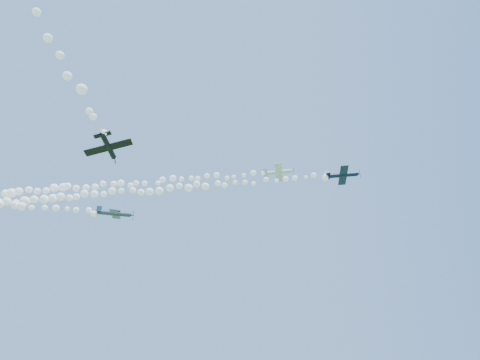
# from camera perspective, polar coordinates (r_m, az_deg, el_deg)

# --- Properties ---
(plane_white) EXTENTS (7.70, 7.98, 2.04)m
(plane_white) POSITION_cam_1_polar(r_m,az_deg,el_deg) (96.43, 5.51, 1.11)
(plane_white) COLOR white
(smoke_trail_white) EXTENTS (76.38, 4.41, 3.18)m
(smoke_trail_white) POSITION_cam_1_polar(r_m,az_deg,el_deg) (104.85, -17.14, -0.62)
(smoke_trail_white) COLOR white
(plane_navy) EXTENTS (7.86, 8.18, 2.32)m
(plane_navy) POSITION_cam_1_polar(r_m,az_deg,el_deg) (91.14, 14.43, 0.68)
(plane_navy) COLOR #0C1738
(smoke_trail_navy) EXTENTS (83.79, 3.40, 3.05)m
(smoke_trail_navy) POSITION_cam_1_polar(r_m,az_deg,el_deg) (95.89, -12.70, -1.45)
(smoke_trail_navy) COLOR white
(plane_grey) EXTENTS (7.97, 8.30, 2.54)m
(plane_grey) POSITION_cam_1_polar(r_m,az_deg,el_deg) (90.99, -17.34, -4.59)
(plane_grey) COLOR #35404D
(plane_black) EXTENTS (6.79, 6.70, 2.35)m
(plane_black) POSITION_cam_1_polar(r_m,az_deg,el_deg) (62.65, -18.20, 4.51)
(plane_black) COLOR black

